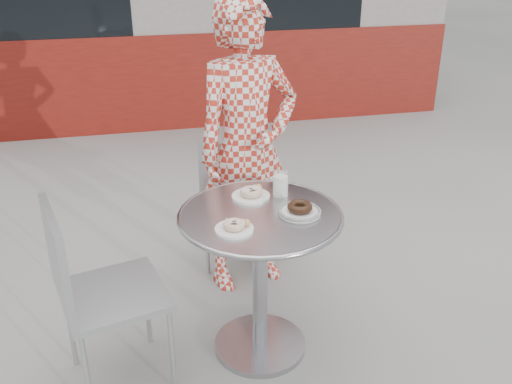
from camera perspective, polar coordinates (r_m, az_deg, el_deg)
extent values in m
plane|color=#9B9994|center=(3.10, -0.59, -15.18)|extent=(60.00, 60.00, 0.00)
cube|color=maroon|center=(6.20, -8.01, 10.90)|extent=(6.02, 0.20, 1.00)
cylinder|color=#B0B0B5|center=(3.09, 0.40, -14.98)|extent=(0.48, 0.48, 0.03)
cylinder|color=#B0B0B5|center=(2.86, 0.42, -9.19)|extent=(0.08, 0.08, 0.76)
cylinder|color=#B0B0B5|center=(2.66, 0.44, -2.37)|extent=(0.76, 0.76, 0.02)
torus|color=#B0B0B5|center=(2.66, 0.44, -2.37)|extent=(0.78, 0.78, 0.03)
cube|color=#AEB1B6|center=(3.60, -1.94, -0.47)|extent=(0.50, 0.50, 0.03)
cube|color=#AEB1B6|center=(3.32, -2.08, 1.54)|extent=(0.42, 0.12, 0.42)
cube|color=#AEB1B6|center=(2.72, -14.00, -9.93)|extent=(0.55, 0.55, 0.03)
cube|color=#AEB1B6|center=(2.56, -19.22, -6.53)|extent=(0.14, 0.44, 0.45)
imported|color=#B2291B|center=(3.24, -0.89, 4.31)|extent=(0.71, 0.56, 1.71)
cylinder|color=white|center=(2.81, -0.52, -0.43)|extent=(0.19, 0.19, 0.01)
torus|color=#AF6B43|center=(2.80, -0.52, 0.01)|extent=(0.11, 0.11, 0.04)
sphere|color=#B77A3F|center=(2.84, 0.23, 0.45)|extent=(0.04, 0.04, 0.04)
cylinder|color=white|center=(2.52, -2.19, -3.73)|extent=(0.17, 0.17, 0.01)
torus|color=#AF6B43|center=(2.51, -2.20, -3.29)|extent=(0.10, 0.10, 0.03)
sphere|color=#B77A3F|center=(2.52, -0.97, -3.09)|extent=(0.03, 0.03, 0.03)
cylinder|color=white|center=(2.67, 4.39, -2.01)|extent=(0.20, 0.20, 0.01)
torus|color=black|center=(2.65, 4.40, -1.50)|extent=(0.12, 0.12, 0.04)
torus|color=black|center=(2.66, 4.39, -1.92)|extent=(0.20, 0.20, 0.02)
cylinder|color=white|center=(2.81, 2.47, 0.62)|extent=(0.07, 0.07, 0.10)
cylinder|color=white|center=(2.81, 2.48, 0.81)|extent=(0.08, 0.08, 0.13)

